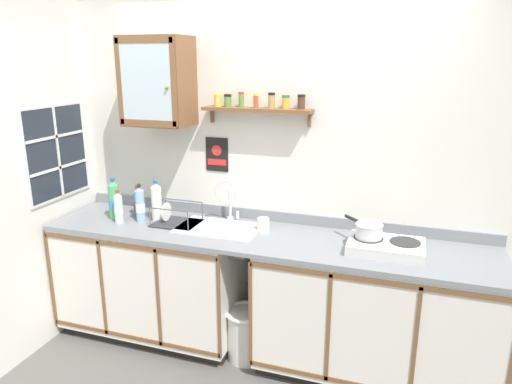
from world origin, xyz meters
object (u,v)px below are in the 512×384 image
(mug, at_px, (263,225))
(trash_bin, at_px, (246,333))
(sink, at_px, (220,231))
(bottle_opaque_white_4, at_px, (157,202))
(bottle_detergent_teal_1, at_px, (138,202))
(hot_plate_stove, at_px, (386,246))
(wall_cabinet, at_px, (158,81))
(bottle_soda_green_2, at_px, (114,201))
(bottle_water_blue_0, at_px, (140,205))
(bottle_water_clear_3, at_px, (119,208))
(dish_rack, at_px, (176,221))
(saucepan, at_px, (368,230))
(warning_sign, at_px, (217,155))

(mug, xyz_separation_m, trash_bin, (-0.07, -0.18, -0.77))
(sink, distance_m, trash_bin, 0.76)
(bottle_opaque_white_4, distance_m, mug, 0.84)
(bottle_detergent_teal_1, height_order, mug, bottle_detergent_teal_1)
(hot_plate_stove, relative_size, wall_cabinet, 0.75)
(sink, xyz_separation_m, bottle_opaque_white_4, (-0.51, 0.01, 0.17))
(bottle_soda_green_2, bearing_deg, trash_bin, -4.28)
(bottle_water_blue_0, relative_size, bottle_water_clear_3, 1.14)
(dish_rack, bearing_deg, bottle_soda_green_2, -175.09)
(bottle_soda_green_2, xyz_separation_m, bottle_opaque_white_4, (0.32, 0.07, 0.00))
(sink, xyz_separation_m, saucepan, (1.05, -0.03, 0.15))
(bottle_water_clear_3, xyz_separation_m, mug, (1.07, 0.17, -0.06))
(bottle_detergent_teal_1, bearing_deg, bottle_soda_green_2, -136.82)
(bottle_detergent_teal_1, distance_m, bottle_water_clear_3, 0.19)
(mug, bearing_deg, hot_plate_stove, -6.34)
(bottle_detergent_teal_1, bearing_deg, dish_rack, -12.39)
(bottle_water_blue_0, distance_m, mug, 0.94)
(bottle_detergent_teal_1, bearing_deg, bottle_opaque_white_4, -14.96)
(bottle_soda_green_2, relative_size, wall_cabinet, 0.51)
(saucepan, distance_m, bottle_water_blue_0, 1.67)
(sink, relative_size, bottle_water_blue_0, 2.05)
(mug, relative_size, warning_sign, 0.48)
(sink, bearing_deg, bottle_detergent_teal_1, 175.10)
(bottle_water_clear_3, bearing_deg, bottle_opaque_white_4, 29.54)
(sink, bearing_deg, saucepan, -1.51)
(mug, bearing_deg, bottle_soda_green_2, -175.02)
(bottle_soda_green_2, xyz_separation_m, dish_rack, (0.49, 0.04, -0.12))
(saucepan, height_order, bottle_water_blue_0, bottle_water_blue_0)
(hot_plate_stove, relative_size, bottle_soda_green_2, 1.47)
(bottle_water_clear_3, bearing_deg, warning_sign, 32.90)
(bottle_opaque_white_4, xyz_separation_m, warning_sign, (0.38, 0.27, 0.33))
(sink, height_order, bottle_opaque_white_4, sink)
(bottle_water_blue_0, xyz_separation_m, bottle_detergent_teal_1, (-0.09, 0.11, -0.02))
(bottle_water_blue_0, height_order, dish_rack, bottle_water_blue_0)
(mug, xyz_separation_m, wall_cabinet, (-0.83, 0.08, 0.97))
(wall_cabinet, bearing_deg, trash_bin, -18.99)
(bottle_opaque_white_4, xyz_separation_m, wall_cabinet, (0.00, 0.11, 0.88))
(bottle_soda_green_2, xyz_separation_m, warning_sign, (0.71, 0.34, 0.33))
(bottle_detergent_teal_1, height_order, dish_rack, bottle_detergent_teal_1)
(hot_plate_stove, distance_m, bottle_water_clear_3, 1.92)
(bottle_soda_green_2, height_order, warning_sign, warning_sign)
(dish_rack, bearing_deg, hot_plate_stove, -1.36)
(hot_plate_stove, xyz_separation_m, bottle_water_clear_3, (-1.92, -0.07, 0.08))
(hot_plate_stove, xyz_separation_m, saucepan, (-0.12, 0.03, 0.09))
(saucepan, xyz_separation_m, mug, (-0.73, 0.07, -0.07))
(sink, xyz_separation_m, wall_cabinet, (-0.51, 0.12, 1.05))
(bottle_water_blue_0, bearing_deg, warning_sign, 33.82)
(sink, relative_size, dish_rack, 1.78)
(sink, bearing_deg, dish_rack, -176.94)
(hot_plate_stove, xyz_separation_m, warning_sign, (-1.29, 0.33, 0.44))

